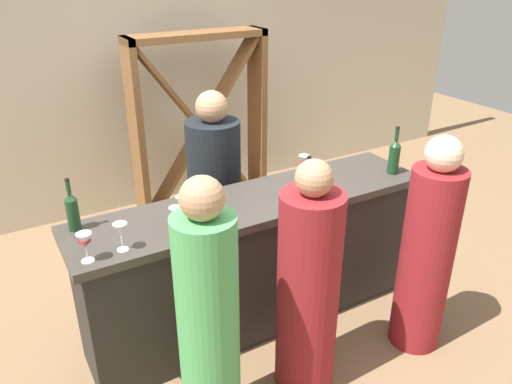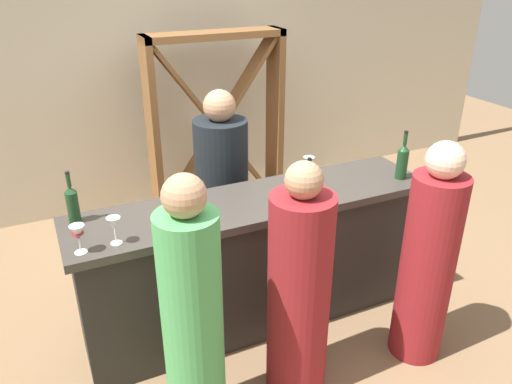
{
  "view_description": "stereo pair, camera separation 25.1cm",
  "coord_description": "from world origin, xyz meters",
  "px_view_note": "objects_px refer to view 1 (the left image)",
  "views": [
    {
      "loc": [
        -1.4,
        -2.42,
        2.31
      ],
      "look_at": [
        0.0,
        0.0,
        0.98
      ],
      "focal_mm": 35.31,
      "sensor_mm": 36.0,
      "label": 1
    },
    {
      "loc": [
        -1.18,
        -2.54,
        2.31
      ],
      "look_at": [
        0.0,
        0.0,
        0.98
      ],
      "focal_mm": 35.31,
      "sensor_mm": 36.0,
      "label": 2
    }
  ],
  "objects_px": {
    "wine_bottle_leftmost_olive_green": "(72,211)",
    "wine_bottle_center_olive_green": "(394,156)",
    "person_right_guest": "(427,254)",
    "wine_bottle_second_left_dark_green": "(308,183)",
    "wine_glass_near_center": "(121,231)",
    "wine_glass_near_right": "(176,214)",
    "person_left_guest": "(208,325)",
    "wine_glass_far_center": "(181,204)",
    "wine_glass_far_left": "(304,175)",
    "wine_glass_far_right": "(304,162)",
    "wine_rack": "(201,129)",
    "person_center_guest": "(308,290)",
    "wine_glass_near_left": "(85,242)",
    "person_server_behind": "(215,197)"
  },
  "relations": [
    {
      "from": "wine_bottle_leftmost_olive_green",
      "to": "wine_bottle_center_olive_green",
      "type": "bearing_deg",
      "value": -7.95
    },
    {
      "from": "person_right_guest",
      "to": "wine_bottle_second_left_dark_green",
      "type": "bearing_deg",
      "value": 46.88
    },
    {
      "from": "wine_glass_near_center",
      "to": "wine_glass_near_right",
      "type": "distance_m",
      "value": 0.32
    },
    {
      "from": "wine_bottle_center_olive_green",
      "to": "person_left_guest",
      "type": "bearing_deg",
      "value": -162.15
    },
    {
      "from": "wine_glass_near_center",
      "to": "person_left_guest",
      "type": "bearing_deg",
      "value": -63.32
    },
    {
      "from": "wine_glass_far_center",
      "to": "person_right_guest",
      "type": "xyz_separation_m",
      "value": [
        1.3,
        -0.67,
        -0.38
      ]
    },
    {
      "from": "wine_glass_near_center",
      "to": "wine_glass_far_left",
      "type": "xyz_separation_m",
      "value": [
        1.23,
        0.14,
        -0.01
      ]
    },
    {
      "from": "wine_bottle_second_left_dark_green",
      "to": "wine_glass_near_right",
      "type": "relative_size",
      "value": 1.96
    },
    {
      "from": "wine_bottle_leftmost_olive_green",
      "to": "person_left_guest",
      "type": "height_order",
      "value": "person_left_guest"
    },
    {
      "from": "wine_glass_far_right",
      "to": "wine_glass_far_center",
      "type": "bearing_deg",
      "value": -170.16
    },
    {
      "from": "wine_rack",
      "to": "wine_glass_near_right",
      "type": "height_order",
      "value": "wine_rack"
    },
    {
      "from": "wine_glass_near_right",
      "to": "person_center_guest",
      "type": "xyz_separation_m",
      "value": [
        0.54,
        -0.5,
        -0.39
      ]
    },
    {
      "from": "wine_glass_near_right",
      "to": "wine_glass_far_right",
      "type": "height_order",
      "value": "wine_glass_far_right"
    },
    {
      "from": "wine_glass_far_left",
      "to": "wine_glass_far_center",
      "type": "relative_size",
      "value": 0.95
    },
    {
      "from": "wine_rack",
      "to": "wine_glass_far_center",
      "type": "xyz_separation_m",
      "value": [
        -0.87,
        -1.67,
        0.18
      ]
    },
    {
      "from": "wine_rack",
      "to": "person_right_guest",
      "type": "bearing_deg",
      "value": -79.68
    },
    {
      "from": "wine_glass_near_left",
      "to": "wine_glass_far_left",
      "type": "bearing_deg",
      "value": 6.13
    },
    {
      "from": "wine_rack",
      "to": "person_right_guest",
      "type": "distance_m",
      "value": 2.39
    },
    {
      "from": "wine_glass_near_left",
      "to": "wine_glass_far_left",
      "type": "relative_size",
      "value": 1.1
    },
    {
      "from": "wine_glass_near_right",
      "to": "wine_bottle_center_olive_green",
      "type": "bearing_deg",
      "value": 0.34
    },
    {
      "from": "wine_glass_far_center",
      "to": "person_server_behind",
      "type": "height_order",
      "value": "person_server_behind"
    },
    {
      "from": "wine_bottle_second_left_dark_green",
      "to": "wine_glass_near_center",
      "type": "relative_size",
      "value": 1.86
    },
    {
      "from": "person_left_guest",
      "to": "wine_bottle_center_olive_green",
      "type": "bearing_deg",
      "value": -91.42
    },
    {
      "from": "person_server_behind",
      "to": "wine_glass_near_center",
      "type": "bearing_deg",
      "value": -25.73
    },
    {
      "from": "wine_bottle_second_left_dark_green",
      "to": "person_right_guest",
      "type": "height_order",
      "value": "person_right_guest"
    },
    {
      "from": "wine_bottle_leftmost_olive_green",
      "to": "wine_glass_near_left",
      "type": "bearing_deg",
      "value": -92.57
    },
    {
      "from": "person_left_guest",
      "to": "person_center_guest",
      "type": "bearing_deg",
      "value": -106.47
    },
    {
      "from": "wine_glass_near_left",
      "to": "wine_glass_near_right",
      "type": "xyz_separation_m",
      "value": [
        0.5,
        0.06,
        -0.0
      ]
    },
    {
      "from": "wine_bottle_second_left_dark_green",
      "to": "wine_glass_far_right",
      "type": "bearing_deg",
      "value": 59.32
    },
    {
      "from": "wine_bottle_leftmost_olive_green",
      "to": "wine_glass_far_center",
      "type": "height_order",
      "value": "wine_bottle_leftmost_olive_green"
    },
    {
      "from": "wine_rack",
      "to": "wine_glass_far_right",
      "type": "height_order",
      "value": "wine_rack"
    },
    {
      "from": "person_center_guest",
      "to": "wine_glass_far_left",
      "type": "bearing_deg",
      "value": -27.81
    },
    {
      "from": "wine_bottle_center_olive_green",
      "to": "wine_glass_near_center",
      "type": "bearing_deg",
      "value": -178.49
    },
    {
      "from": "wine_bottle_center_olive_green",
      "to": "person_left_guest",
      "type": "xyz_separation_m",
      "value": [
        -1.67,
        -0.54,
        -0.37
      ]
    },
    {
      "from": "person_center_guest",
      "to": "person_right_guest",
      "type": "height_order",
      "value": "same"
    },
    {
      "from": "wine_bottle_center_olive_green",
      "to": "wine_glass_far_center",
      "type": "bearing_deg",
      "value": 176.49
    },
    {
      "from": "wine_glass_far_left",
      "to": "person_center_guest",
      "type": "bearing_deg",
      "value": -122.07
    },
    {
      "from": "wine_glass_far_center",
      "to": "person_right_guest",
      "type": "height_order",
      "value": "person_right_guest"
    },
    {
      "from": "wine_bottle_center_olive_green",
      "to": "person_right_guest",
      "type": "bearing_deg",
      "value": -111.65
    },
    {
      "from": "person_right_guest",
      "to": "person_server_behind",
      "type": "bearing_deg",
      "value": 33.26
    },
    {
      "from": "wine_glass_near_left",
      "to": "wine_bottle_leftmost_olive_green",
      "type": "bearing_deg",
      "value": 87.43
    },
    {
      "from": "wine_bottle_leftmost_olive_green",
      "to": "wine_glass_far_center",
      "type": "distance_m",
      "value": 0.59
    },
    {
      "from": "wine_bottle_second_left_dark_green",
      "to": "wine_glass_far_right",
      "type": "xyz_separation_m",
      "value": [
        0.18,
        0.3,
        -0.0
      ]
    },
    {
      "from": "wine_glass_near_center",
      "to": "wine_glass_near_right",
      "type": "xyz_separation_m",
      "value": [
        0.32,
        0.04,
        -0.01
      ]
    },
    {
      "from": "wine_bottle_center_olive_green",
      "to": "wine_glass_far_left",
      "type": "xyz_separation_m",
      "value": [
        -0.69,
        0.09,
        -0.03
      ]
    },
    {
      "from": "wine_rack",
      "to": "wine_bottle_second_left_dark_green",
      "type": "distance_m",
      "value": 1.82
    },
    {
      "from": "wine_bottle_leftmost_olive_green",
      "to": "wine_glass_far_left",
      "type": "distance_m",
      "value": 1.41
    },
    {
      "from": "wine_glass_near_left",
      "to": "person_left_guest",
      "type": "bearing_deg",
      "value": -47.93
    },
    {
      "from": "wine_bottle_second_left_dark_green",
      "to": "wine_glass_far_center",
      "type": "bearing_deg",
      "value": 170.13
    },
    {
      "from": "wine_rack",
      "to": "wine_glass_near_left",
      "type": "relative_size",
      "value": 10.86
    }
  ]
}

